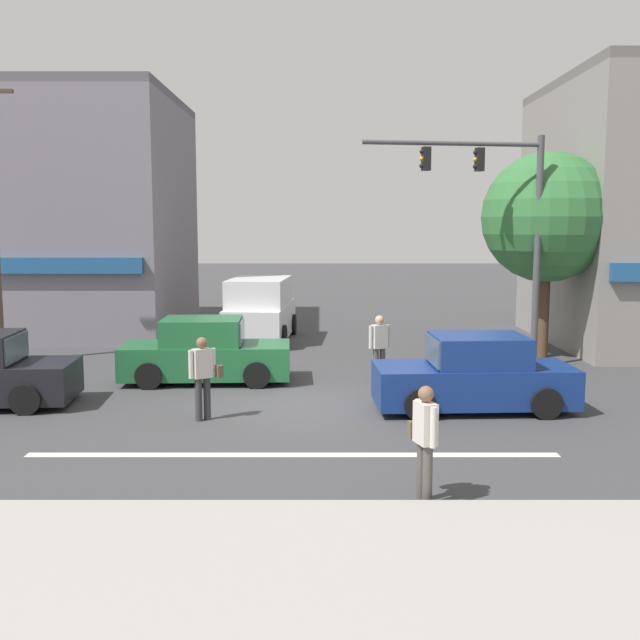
{
  "coord_description": "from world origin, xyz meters",
  "views": [
    {
      "loc": [
        0.46,
        -15.73,
        3.86
      ],
      "look_at": [
        0.46,
        2.0,
        1.6
      ],
      "focal_mm": 42.0,
      "sensor_mm": 36.0,
      "label": 1
    }
  ],
  "objects_px": {
    "sedan_waiting_far": "(474,376)",
    "pedestrian_far_side": "(379,345)",
    "street_tree": "(547,218)",
    "pedestrian_foreground_with_bag": "(425,437)",
    "van_approaching_near": "(261,311)",
    "sedan_parked_curbside": "(206,353)",
    "traffic_light_mast": "(504,213)",
    "pedestrian_mid_crossing": "(204,373)"
  },
  "relations": [
    {
      "from": "sedan_waiting_far",
      "to": "pedestrian_far_side",
      "type": "xyz_separation_m",
      "value": [
        -1.78,
        2.69,
        0.24
      ]
    },
    {
      "from": "street_tree",
      "to": "sedan_waiting_far",
      "type": "bearing_deg",
      "value": -117.68
    },
    {
      "from": "pedestrian_foreground_with_bag",
      "to": "van_approaching_near",
      "type": "bearing_deg",
      "value": 103.13
    },
    {
      "from": "van_approaching_near",
      "to": "pedestrian_far_side",
      "type": "height_order",
      "value": "van_approaching_near"
    },
    {
      "from": "sedan_waiting_far",
      "to": "pedestrian_foreground_with_bag",
      "type": "distance_m",
      "value": 5.62
    },
    {
      "from": "pedestrian_foreground_with_bag",
      "to": "sedan_parked_curbside",
      "type": "bearing_deg",
      "value": 117.62
    },
    {
      "from": "traffic_light_mast",
      "to": "street_tree",
      "type": "bearing_deg",
      "value": 45.58
    },
    {
      "from": "street_tree",
      "to": "van_approaching_near",
      "type": "height_order",
      "value": "street_tree"
    },
    {
      "from": "sedan_waiting_far",
      "to": "pedestrian_far_side",
      "type": "distance_m",
      "value": 3.23
    },
    {
      "from": "street_tree",
      "to": "pedestrian_mid_crossing",
      "type": "height_order",
      "value": "street_tree"
    },
    {
      "from": "sedan_waiting_far",
      "to": "pedestrian_far_side",
      "type": "height_order",
      "value": "pedestrian_far_side"
    },
    {
      "from": "sedan_waiting_far",
      "to": "pedestrian_mid_crossing",
      "type": "bearing_deg",
      "value": -171.19
    },
    {
      "from": "pedestrian_mid_crossing",
      "to": "traffic_light_mast",
      "type": "bearing_deg",
      "value": 37.22
    },
    {
      "from": "traffic_light_mast",
      "to": "pedestrian_foreground_with_bag",
      "type": "height_order",
      "value": "traffic_light_mast"
    },
    {
      "from": "street_tree",
      "to": "pedestrian_mid_crossing",
      "type": "xyz_separation_m",
      "value": [
        -8.83,
        -7.14,
        -3.12
      ]
    },
    {
      "from": "van_approaching_near",
      "to": "sedan_parked_curbside",
      "type": "bearing_deg",
      "value": -97.2
    },
    {
      "from": "pedestrian_foreground_with_bag",
      "to": "pedestrian_far_side",
      "type": "height_order",
      "value": "same"
    },
    {
      "from": "van_approaching_near",
      "to": "pedestrian_far_side",
      "type": "relative_size",
      "value": 2.83
    },
    {
      "from": "street_tree",
      "to": "pedestrian_far_side",
      "type": "bearing_deg",
      "value": -144.68
    },
    {
      "from": "sedan_waiting_far",
      "to": "van_approaching_near",
      "type": "bearing_deg",
      "value": 119.0
    },
    {
      "from": "street_tree",
      "to": "sedan_parked_curbside",
      "type": "xyz_separation_m",
      "value": [
        -9.35,
        -3.45,
        -3.36
      ]
    },
    {
      "from": "traffic_light_mast",
      "to": "sedan_parked_curbside",
      "type": "height_order",
      "value": "traffic_light_mast"
    },
    {
      "from": "pedestrian_foreground_with_bag",
      "to": "pedestrian_mid_crossing",
      "type": "distance_m",
      "value": 5.83
    },
    {
      "from": "traffic_light_mast",
      "to": "sedan_waiting_far",
      "type": "relative_size",
      "value": 1.49
    },
    {
      "from": "pedestrian_mid_crossing",
      "to": "pedestrian_far_side",
      "type": "distance_m",
      "value": 5.17
    },
    {
      "from": "pedestrian_foreground_with_bag",
      "to": "pedestrian_mid_crossing",
      "type": "height_order",
      "value": "same"
    },
    {
      "from": "pedestrian_far_side",
      "to": "sedan_waiting_far",
      "type": "bearing_deg",
      "value": -56.52
    },
    {
      "from": "street_tree",
      "to": "traffic_light_mast",
      "type": "xyz_separation_m",
      "value": [
        -1.67,
        -1.7,
        0.11
      ]
    },
    {
      "from": "traffic_light_mast",
      "to": "van_approaching_near",
      "type": "xyz_separation_m",
      "value": [
        -6.85,
        4.84,
        -3.17
      ]
    },
    {
      "from": "sedan_parked_curbside",
      "to": "pedestrian_foreground_with_bag",
      "type": "xyz_separation_m",
      "value": [
        4.27,
        -8.17,
        0.24
      ]
    },
    {
      "from": "van_approaching_near",
      "to": "pedestrian_foreground_with_bag",
      "type": "xyz_separation_m",
      "value": [
        3.44,
        -14.75,
        -0.05
      ]
    },
    {
      "from": "street_tree",
      "to": "pedestrian_far_side",
      "type": "relative_size",
      "value": 3.56
    },
    {
      "from": "pedestrian_mid_crossing",
      "to": "pedestrian_far_side",
      "type": "height_order",
      "value": "same"
    },
    {
      "from": "sedan_parked_curbside",
      "to": "street_tree",
      "type": "bearing_deg",
      "value": 20.22
    },
    {
      "from": "traffic_light_mast",
      "to": "sedan_waiting_far",
      "type": "distance_m",
      "value": 5.97
    },
    {
      "from": "traffic_light_mast",
      "to": "pedestrian_mid_crossing",
      "type": "height_order",
      "value": "traffic_light_mast"
    },
    {
      "from": "traffic_light_mast",
      "to": "sedan_waiting_far",
      "type": "height_order",
      "value": "traffic_light_mast"
    },
    {
      "from": "sedan_waiting_far",
      "to": "pedestrian_foreground_with_bag",
      "type": "bearing_deg",
      "value": -108.52
    },
    {
      "from": "van_approaching_near",
      "to": "pedestrian_mid_crossing",
      "type": "bearing_deg",
      "value": -91.73
    },
    {
      "from": "pedestrian_foreground_with_bag",
      "to": "pedestrian_mid_crossing",
      "type": "relative_size",
      "value": 1.0
    },
    {
      "from": "traffic_light_mast",
      "to": "van_approaching_near",
      "type": "bearing_deg",
      "value": 144.75
    },
    {
      "from": "street_tree",
      "to": "van_approaching_near",
      "type": "bearing_deg",
      "value": 159.77
    }
  ]
}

